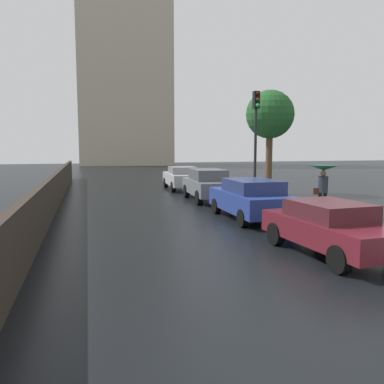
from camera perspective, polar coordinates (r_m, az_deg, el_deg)
The scene contains 9 objects.
ground at distance 5.87m, azimuth 18.23°, elevation -20.81°, with size 120.00×120.00×0.00m, color black.
car_blue_near_kerb at distance 14.73m, azimuth 8.37°, elevation -0.90°, with size 1.89×4.26×1.47m.
car_silver_far_ahead at distance 24.56m, azimuth -1.43°, elevation 2.06°, with size 1.94×4.29×1.42m.
car_maroon_behind_camera at distance 10.40m, azimuth 19.19°, elevation -4.77°, with size 1.98×4.01×1.31m.
car_grey_far_lane at distance 19.55m, azimuth 2.22°, elevation 1.12°, with size 1.87×4.19×1.55m.
pedestrian_with_umbrella_far at distance 15.66m, azimuth 18.28°, elevation 2.32°, with size 1.10×1.10×1.82m.
traffic_light at distance 18.10m, azimuth 9.13°, elevation 9.17°, with size 0.26×0.39×4.93m.
street_tree_near at distance 22.70m, azimuth 11.08°, elevation 10.70°, with size 2.65×2.65×5.74m.
distant_tower at distance 60.44m, azimuth -9.33°, elevation 18.71°, with size 13.72×10.46×30.94m.
Camera 1 is at (-2.91, -4.34, 2.67)m, focal length 37.29 mm.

